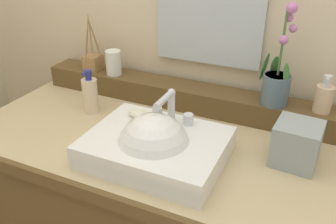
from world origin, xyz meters
name	(u,v)px	position (x,y,z in m)	size (l,w,h in m)	color
back_ledge	(199,98)	(0.00, 0.25, 0.90)	(1.34, 0.13, 0.09)	brown
sink_basin	(156,148)	(0.00, -0.13, 0.90)	(0.41, 0.32, 0.26)	white
soap_bar	(138,114)	(-0.11, -0.03, 0.94)	(0.07, 0.04, 0.02)	beige
potted_plant	(277,81)	(0.28, 0.24, 1.02)	(0.12, 0.10, 0.35)	slate
soap_dispenser	(324,98)	(0.44, 0.25, 0.99)	(0.06, 0.06, 0.13)	beige
tumbler_cup	(114,63)	(-0.37, 0.24, 0.99)	(0.06, 0.06, 0.10)	silver
reed_diffuser	(93,61)	(-0.48, 0.25, 0.98)	(0.07, 0.12, 0.23)	#9D7546
lotion_bottle	(90,95)	(-0.37, 0.06, 0.92)	(0.06, 0.06, 0.17)	beige
tissue_box	(296,144)	(0.39, 0.04, 0.92)	(0.13, 0.13, 0.13)	#8F9B9A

